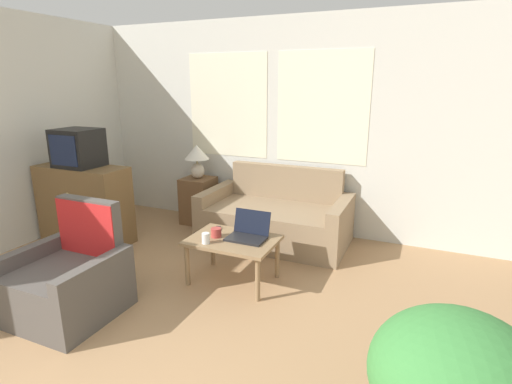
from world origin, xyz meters
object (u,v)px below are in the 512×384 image
Objects in this scene: couch at (276,219)px; cup_navy at (206,238)px; tv_remote at (217,229)px; cup_yellow at (216,233)px; laptop at (248,232)px; television at (78,148)px; potted_plant at (456,381)px; armchair at (70,281)px; coffee_table at (233,244)px; table_lamp at (197,157)px.

couch is 17.17× the size of cup_navy.
cup_yellow is at bearing -64.15° from tv_remote.
television is at bearing 176.79° from laptop.
armchair is at bearing 172.61° from potted_plant.
cup_yellow is 0.11× the size of potted_plant.
couch is 1.36m from cup_navy.
couch reaches higher than cup_navy.
coffee_table is 8.29× the size of cup_yellow.
couch reaches higher than laptop.
coffee_table is at bearing 5.62° from cup_yellow.
cup_yellow is 2.39m from potted_plant.
couch is 2.42m from television.
tv_remote is at bearing -2.14° from television.
television reaches higher than potted_plant.
television is (-1.06, 1.20, 0.86)m from armchair.
television reaches higher than coffee_table.
couch is 1.15m from coffee_table.
armchair reaches higher than coffee_table.
laptop is 0.42× the size of potted_plant.
cup_yellow is at bearing -98.45° from couch.
cup_navy is 0.34m from tv_remote.
laptop is 3.63× the size of cup_navy.
television is (-2.06, -0.94, 0.86)m from couch.
table_lamp is at bearing 128.66° from tv_remote.
laptop is 3.66× the size of cup_yellow.
armchair is 1.41m from coffee_table.
laptop is at bearing 18.74° from cup_yellow.
table_lamp reaches higher than coffee_table.
laptop is (2.17, -0.12, -0.64)m from television.
couch is at bearing 64.88° from armchair.
television is 1.43m from table_lamp.
potted_plant is (1.69, -1.44, 0.06)m from laptop.
couch is 3.85× the size of table_lamp.
armchair is 9.08× the size of cup_navy.
television is 0.58× the size of coffee_table.
cup_navy is 1.01× the size of cup_yellow.
television is 2.02m from cup_navy.
tv_remote is (0.94, -1.17, -0.46)m from table_lamp.
cup_yellow is at bearing -161.26° from laptop.
couch is 2.09× the size of coffee_table.
tv_remote is at bearing -103.75° from couch.
tv_remote is 0.18× the size of potted_plant.
cup_navy is at bearing -97.71° from couch.
potted_plant is (1.99, -1.17, 0.07)m from cup_navy.
potted_plant is at bearing -34.17° from cup_yellow.
cup_yellow is at bearing 145.83° from potted_plant.
television is 0.55× the size of potted_plant.
armchair is 1.37m from tv_remote.
laptop is 0.37m from tv_remote.
cup_navy is (-0.17, -0.19, 0.10)m from coffee_table.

